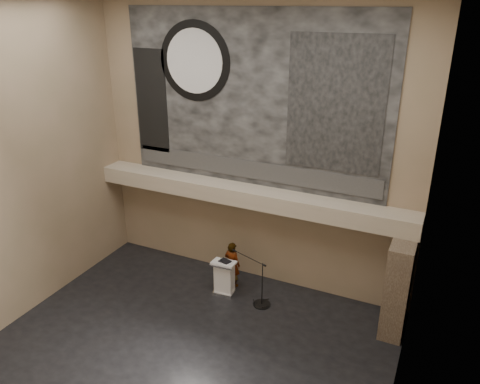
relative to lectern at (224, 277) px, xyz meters
The scene contains 20 objects.
floor 2.74m from the lectern, 84.11° to the right, with size 10.00×10.00×0.00m, color black.
wall_back 3.94m from the lectern, 78.36° to the left, with size 10.00×0.02×8.50m, color #7A694D.
wall_front 7.63m from the lectern, 87.64° to the right, with size 10.00×0.02×8.50m, color #7A694D.
wall_left 6.56m from the lectern, 150.57° to the right, with size 0.02×8.00×8.50m, color #7A694D.
wall_right 6.97m from the lectern, 26.80° to the right, with size 0.02×8.00×8.50m, color #7A694D.
soffit 2.59m from the lectern, 73.60° to the left, with size 10.00×0.80×0.50m, color tan.
sprinkler_left 2.65m from the lectern, 146.26° to the left, with size 0.04×0.04×0.06m, color #B2893D.
sprinkler_right 3.16m from the lectern, 22.14° to the left, with size 0.04×0.04×0.06m, color #B2893D.
banner 5.32m from the lectern, 78.10° to the left, with size 8.00×0.05×5.00m, color black.
banner_text_strip 3.36m from the lectern, 77.73° to the left, with size 7.76×0.02×0.55m, color #2F2F2F.
banner_clock_rim 6.46m from the lectern, 140.32° to the left, with size 2.30×2.30×0.02m, color black.
banner_clock_face 6.45m from the lectern, 140.77° to the left, with size 1.84×1.84×0.02m, color silver.
banner_building_print 6.02m from the lectern, 25.31° to the left, with size 2.60×0.02×3.60m, color black.
banner_brick_print 5.90m from the lectern, 157.96° to the left, with size 1.10×0.02×3.20m, color black.
stone_pier 5.01m from the lectern, ahead, with size 0.60×1.40×2.70m, color #433529.
lectern is the anchor object (origin of this frame).
binder 0.57m from the lectern, 16.11° to the right, with size 0.33×0.26×0.04m, color black.
papers 0.57m from the lectern, behind, with size 0.21×0.29×0.01m, color white.
speaker_person 0.52m from the lectern, 85.40° to the left, with size 0.55×0.36×1.51m, color white.
mic_stand 1.29m from the lectern, ahead, with size 1.39×0.66×1.41m.
Camera 1 is at (5.31, -8.10, 8.37)m, focal length 35.00 mm.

